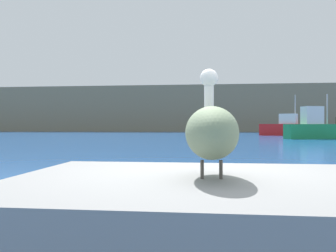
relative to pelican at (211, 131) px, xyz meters
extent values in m
plane|color=#194C93|center=(0.00, 0.72, -1.25)|extent=(260.00, 260.00, 0.00)
cube|color=#7F755B|center=(0.00, 70.61, 3.35)|extent=(140.00, 10.40, 9.20)
cube|color=gray|center=(0.00, -0.02, -0.82)|extent=(3.44, 2.42, 0.85)
ellipsoid|color=gray|center=(0.00, -0.02, -0.02)|extent=(0.50, 1.01, 0.45)
cylinder|color=white|center=(-0.02, 0.33, 0.25)|extent=(0.09, 0.09, 0.39)
sphere|color=white|center=(-0.02, 0.33, 0.49)|extent=(0.17, 0.17, 0.17)
cone|color=gold|center=(-0.03, 0.60, 0.46)|extent=(0.08, 0.38, 0.09)
cylinder|color=#4C4742|center=(-0.07, -0.07, -0.32)|extent=(0.03, 0.03, 0.16)
cylinder|color=#4C4742|center=(0.08, -0.06, -0.32)|extent=(0.03, 0.03, 0.16)
cube|color=red|center=(9.12, 42.48, -0.52)|extent=(5.44, 3.71, 1.46)
cube|color=silver|center=(9.82, 42.12, 0.85)|extent=(2.30, 1.84, 1.27)
cylinder|color=#B2B2B2|center=(10.56, 41.75, 2.01)|extent=(0.12, 0.12, 3.59)
cube|color=#1E8C4C|center=(9.82, 31.96, -0.55)|extent=(5.45, 2.89, 1.40)
cube|color=silver|center=(9.81, 31.96, 1.00)|extent=(2.06, 1.64, 1.69)
cylinder|color=#B2B2B2|center=(11.34, 32.44, 1.60)|extent=(0.12, 0.12, 2.89)
cylinder|color=#3F382D|center=(12.24, 32.72, 0.50)|extent=(0.10, 0.10, 0.70)
camera|label=1|loc=(-0.02, -3.02, 0.05)|focal=37.74mm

